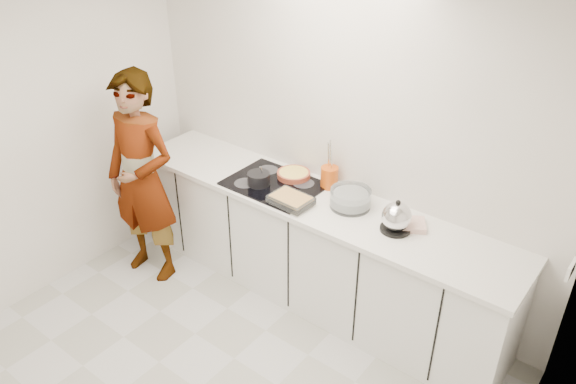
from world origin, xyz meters
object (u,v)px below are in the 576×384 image
Objects in this scene: saucepan at (259,179)px; kettle at (396,218)px; hob at (274,184)px; tart_dish at (294,174)px; mixing_bowl at (350,199)px; utensil_crock at (329,177)px; cook at (142,179)px; baking_dish at (291,199)px.

saucepan is 0.77× the size of kettle.
kettle is (1.05, 0.02, 0.09)m from hob.
tart_dish is 0.84× the size of mixing_bowl.
tart_dish is 0.30m from saucepan.
saucepan is 0.55m from utensil_crock.
kettle is at bearing -8.94° from tart_dish.
cook reaches higher than tart_dish.
saucepan is 0.49× the size of mixing_bowl.
kettle reaches higher than baking_dish.
cook is at bearing -147.67° from utensil_crock.
utensil_crock is at bearing 152.85° from mixing_bowl.
baking_dish is 0.79m from kettle.
saucepan reaches higher than baking_dish.
baking_dish is (0.28, -0.16, 0.04)m from hob.
baking_dish is 0.82× the size of mixing_bowl.
hob is at bearing 151.26° from baking_dish.
mixing_bowl is (0.36, 0.25, 0.02)m from baking_dish.
mixing_bowl is (0.58, -0.09, 0.03)m from tart_dish.
mixing_bowl is 1.68m from cook.
hob is at bearing -178.88° from kettle.
tart_dish is 0.59m from mixing_bowl.
utensil_crock is (-0.29, 0.15, 0.02)m from mixing_bowl.
tart_dish is (0.06, 0.18, 0.03)m from hob.
saucepan is at bearing -143.61° from utensil_crock.
saucepan is 0.60× the size of baking_dish.
saucepan is at bearing -118.16° from tart_dish.
hob is at bearing 45.14° from saucepan.
baking_dish is at bearing -55.43° from tart_dish.
utensil_crock reaches higher than mixing_bowl.
hob is 1.05m from kettle.
tart_dish is 1.22m from cook.
utensil_crock is at bearing 23.75° from cook.
utensil_crock is (0.44, 0.32, 0.02)m from saucepan.
hob is 2.29× the size of tart_dish.
saucepan is 1.14m from kettle.
tart_dish is 0.40m from baking_dish.
cook is (-1.19, -0.41, -0.06)m from baking_dish.
mixing_bowl is at bearing 170.19° from kettle.
kettle is 0.13× the size of cook.
kettle is at bearing 1.12° from hob.
cook reaches higher than mixing_bowl.
cook is (-0.82, -0.48, -0.08)m from saucepan.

